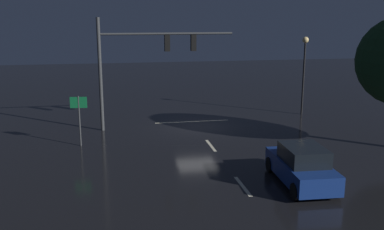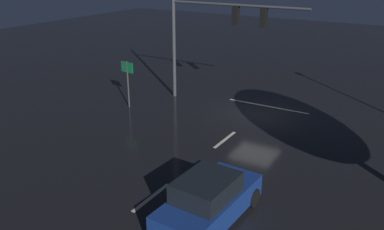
% 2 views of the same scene
% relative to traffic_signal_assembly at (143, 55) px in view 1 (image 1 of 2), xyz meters
% --- Properties ---
extents(ground_plane, '(80.00, 80.00, 0.00)m').
position_rel_traffic_signal_assembly_xyz_m(ground_plane, '(-3.26, 0.47, -4.64)').
color(ground_plane, black).
extents(traffic_signal_assembly, '(8.33, 0.47, 6.90)m').
position_rel_traffic_signal_assembly_xyz_m(traffic_signal_assembly, '(0.00, 0.00, 0.00)').
color(traffic_signal_assembly, '#383A3D').
rests_on(traffic_signal_assembly, ground_plane).
extents(lane_dash_far, '(0.16, 2.20, 0.01)m').
position_rel_traffic_signal_assembly_xyz_m(lane_dash_far, '(-3.26, 4.47, -4.64)').
color(lane_dash_far, beige).
rests_on(lane_dash_far, ground_plane).
extents(lane_dash_mid, '(0.16, 2.20, 0.01)m').
position_rel_traffic_signal_assembly_xyz_m(lane_dash_mid, '(-3.26, 10.47, -4.64)').
color(lane_dash_mid, beige).
rests_on(lane_dash_mid, ground_plane).
extents(stop_bar, '(5.00, 0.16, 0.01)m').
position_rel_traffic_signal_assembly_xyz_m(stop_bar, '(-3.26, -1.19, -4.64)').
color(stop_bar, beige).
rests_on(stop_bar, ground_plane).
extents(car_approaching, '(2.08, 4.44, 1.70)m').
position_rel_traffic_signal_assembly_xyz_m(car_approaching, '(-5.76, 10.65, -3.84)').
color(car_approaching, navy).
rests_on(car_approaching, ground_plane).
extents(street_lamp_left_kerb, '(0.44, 0.44, 5.54)m').
position_rel_traffic_signal_assembly_xyz_m(street_lamp_left_kerb, '(-11.48, -1.95, -0.81)').
color(street_lamp_left_kerb, black).
rests_on(street_lamp_left_kerb, ground_plane).
extents(route_sign, '(0.90, 0.16, 2.78)m').
position_rel_traffic_signal_assembly_xyz_m(route_sign, '(3.78, 3.19, -2.64)').
color(route_sign, '#383A3D').
rests_on(route_sign, ground_plane).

